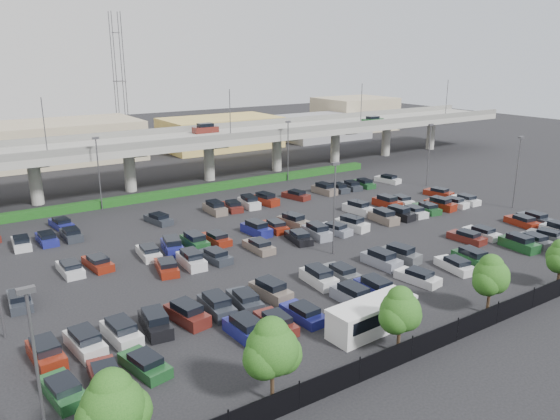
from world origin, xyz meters
The scene contains 10 objects.
ground centered at (0.00, 0.00, 0.00)m, with size 280.00×280.00×0.00m, color black.
overpass centered at (-0.25, 31.99, 6.97)m, with size 150.00×13.00×15.80m.
hedge centered at (0.00, 25.00, 0.55)m, with size 66.00×1.60×1.10m, color #103810.
fence centered at (-0.05, -28.00, 0.90)m, with size 70.00×0.10×2.00m.
tree_row centered at (0.70, -26.53, 3.52)m, with size 65.07×3.66×5.94m.
shuttle_bus centered at (-8.39, -23.14, 1.37)m, with size 7.93×3.07×2.51m.
parked_cars centered at (-1.03, -3.92, 0.63)m, with size 63.00×41.63×1.67m.
light_poles centered at (-4.13, 2.00, 6.24)m, with size 66.90×48.38×10.30m.
distant_buildings centered at (12.38, 61.81, 3.74)m, with size 138.00×24.00×9.00m.
comm_tower centered at (4.00, 74.00, 15.61)m, with size 2.40×2.40×30.00m.
Camera 1 is at (-36.33, -51.72, 21.58)m, focal length 35.00 mm.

